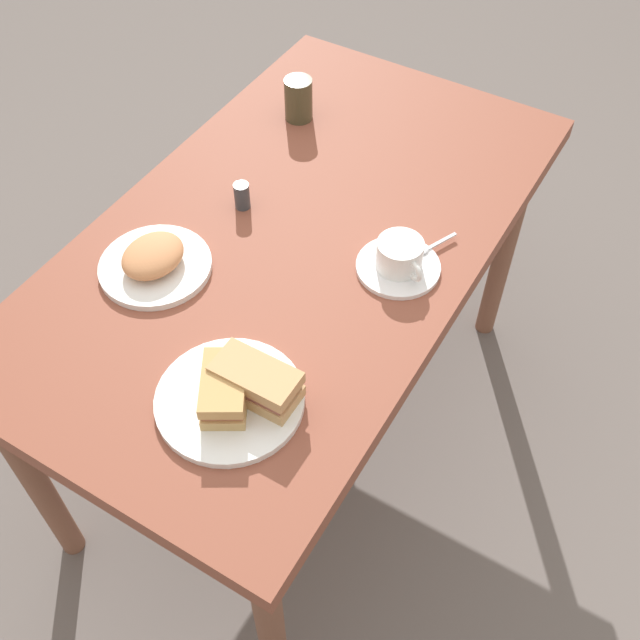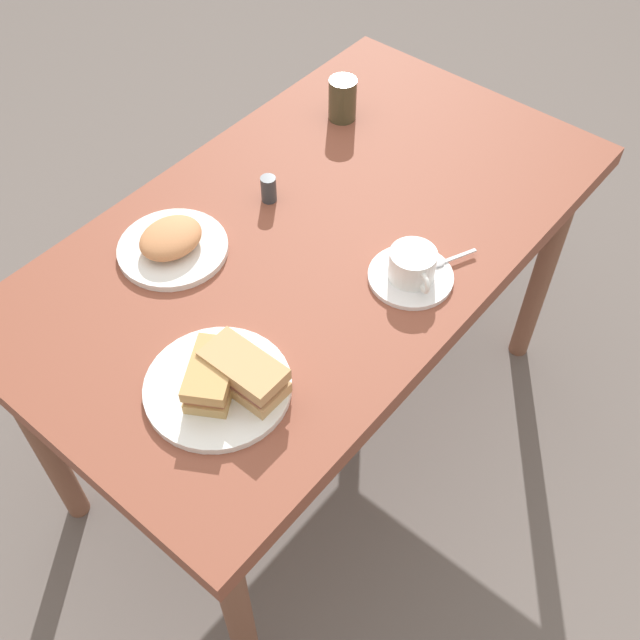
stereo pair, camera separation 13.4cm
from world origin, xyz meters
name	(u,v)px [view 1 (the left image)]	position (x,y,z in m)	size (l,w,h in m)	color
ground_plane	(301,424)	(0.00, 0.00, 0.00)	(6.00, 6.00, 0.00)	#615854
dining_table	(295,259)	(0.00, 0.00, 0.65)	(1.29, 0.73, 0.73)	brown
sandwich_plate	(230,400)	(0.40, 0.12, 0.74)	(0.25, 0.25, 0.01)	white
sandwich_front	(224,388)	(0.40, 0.12, 0.77)	(0.15, 0.13, 0.06)	tan
sandwich_back	(257,381)	(0.37, 0.16, 0.77)	(0.07, 0.14, 0.06)	tan
coffee_saucer	(398,267)	(-0.02, 0.23, 0.73)	(0.16, 0.16, 0.01)	white
coffee_cup	(400,254)	(-0.01, 0.23, 0.77)	(0.09, 0.11, 0.06)	white
spoon	(430,247)	(-0.09, 0.26, 0.74)	(0.09, 0.05, 0.01)	silver
side_plate	(155,266)	(0.22, -0.17, 0.74)	(0.22, 0.22, 0.01)	white
side_food_pile	(153,256)	(0.22, -0.17, 0.76)	(0.13, 0.11, 0.04)	#C17C4E
salt_shaker	(242,196)	(-0.01, -0.13, 0.76)	(0.03, 0.03, 0.06)	#33383D
drinking_glass	(298,99)	(-0.33, -0.19, 0.78)	(0.06, 0.06, 0.10)	#413C26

